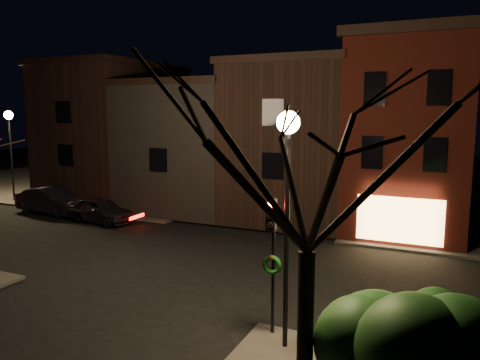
# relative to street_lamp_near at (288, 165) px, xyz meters

# --- Properties ---
(ground) EXTENTS (120.00, 120.00, 0.00)m
(ground) POSITION_rel_street_lamp_near_xyz_m (-6.20, 6.00, -5.18)
(ground) COLOR black
(ground) RESTS_ON ground
(sidewalk_far_left) EXTENTS (30.00, 30.00, 0.12)m
(sidewalk_far_left) POSITION_rel_street_lamp_near_xyz_m (-26.20, 26.00, -5.12)
(sidewalk_far_left) COLOR #2D2B28
(sidewalk_far_left) RESTS_ON ground
(corner_building) EXTENTS (6.50, 8.50, 10.50)m
(corner_building) POSITION_rel_street_lamp_near_xyz_m (1.80, 15.47, 0.22)
(corner_building) COLOR #46120C
(corner_building) RESTS_ON ground
(row_building_a) EXTENTS (7.30, 10.30, 9.40)m
(row_building_a) POSITION_rel_street_lamp_near_xyz_m (-4.70, 16.50, -0.34)
(row_building_a) COLOR black
(row_building_a) RESTS_ON ground
(row_building_b) EXTENTS (7.80, 10.30, 8.40)m
(row_building_b) POSITION_rel_street_lamp_near_xyz_m (-11.95, 16.50, -0.85)
(row_building_b) COLOR black
(row_building_b) RESTS_ON ground
(row_building_c) EXTENTS (7.30, 10.30, 9.90)m
(row_building_c) POSITION_rel_street_lamp_near_xyz_m (-19.20, 16.50, -0.09)
(row_building_c) COLOR black
(row_building_c) RESTS_ON ground
(street_lamp_near) EXTENTS (0.60, 0.60, 6.48)m
(street_lamp_near) POSITION_rel_street_lamp_near_xyz_m (0.00, 0.00, 0.00)
(street_lamp_near) COLOR black
(street_lamp_near) RESTS_ON sidewalk_near_right
(street_lamp_far) EXTENTS (0.60, 0.60, 6.48)m
(street_lamp_far) POSITION_rel_street_lamp_near_xyz_m (-25.20, 12.20, 0.00)
(street_lamp_far) COLOR black
(street_lamp_far) RESTS_ON sidewalk_far_left
(traffic_signal) EXTENTS (0.58, 0.38, 4.05)m
(traffic_signal) POSITION_rel_street_lamp_near_xyz_m (-0.60, 0.49, -2.37)
(traffic_signal) COLOR black
(traffic_signal) RESTS_ON sidewalk_near_right
(bare_tree_right) EXTENTS (6.40, 6.40, 8.50)m
(bare_tree_right) POSITION_rel_street_lamp_near_xyz_m (1.30, -2.50, 0.97)
(bare_tree_right) COLOR black
(bare_tree_right) RESTS_ON sidewalk_near_right
(evergreen_bush) EXTENTS (3.27, 3.27, 2.98)m
(evergreen_bush) POSITION_rel_street_lamp_near_xyz_m (3.30, -2.00, -3.57)
(evergreen_bush) COLOR black
(evergreen_bush) RESTS_ON sidewalk_near_right
(parked_car_a) EXTENTS (4.64, 2.31, 1.52)m
(parked_car_a) POSITION_rel_street_lamp_near_xyz_m (-14.97, 9.71, -4.42)
(parked_car_a) COLOR black
(parked_car_a) RESTS_ON ground
(parked_car_b) EXTENTS (5.30, 2.24, 1.70)m
(parked_car_b) POSITION_rel_street_lamp_near_xyz_m (-19.41, 10.28, -4.33)
(parked_car_b) COLOR black
(parked_car_b) RESTS_ON ground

